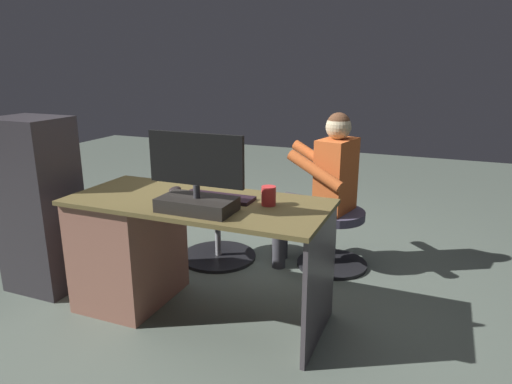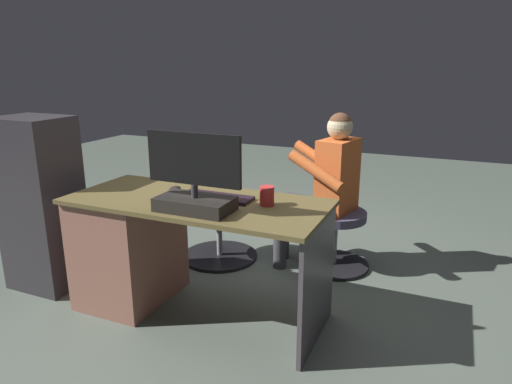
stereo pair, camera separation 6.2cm
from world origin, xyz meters
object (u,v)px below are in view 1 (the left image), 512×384
Objects in this scene: desk at (143,245)px; office_chair_teddy at (218,229)px; cup at (269,196)px; computer_mouse at (175,190)px; teddy_bear at (217,185)px; keyboard at (218,197)px; tv_remote at (169,200)px; person at (323,180)px; visitor_chair at (333,233)px; monitor at (197,187)px.

office_chair_teddy is at bearing -99.31° from desk.
cup is 0.18× the size of office_chair_teddy.
desk is 0.79m from office_chair_teddy.
teddy_bear is (0.07, -0.69, -0.15)m from computer_mouse.
keyboard is 2.80× the size of tv_remote.
office_chair_teddy is (-0.12, -0.76, -0.15)m from desk.
keyboard is 0.37× the size of person.
desk reaches higher than visitor_chair.
monitor is 1.19m from person.
tv_remote is 0.99m from office_chair_teddy.
person is (-0.40, -1.11, -0.19)m from monitor.
office_chair_teddy is at bearing -110.26° from tv_remote.
keyboard is at bearing -172.49° from desk.
keyboard is 0.73× the size of office_chair_teddy.
monitor is 3.55× the size of tv_remote.
desk is 9.93× the size of tv_remote.
computer_mouse is (0.29, -0.02, 0.01)m from keyboard.
monitor is 0.40m from cup.
desk is at bearing 4.64° from cup.
desk is at bearing -47.28° from tv_remote.
cup is at bearing 166.02° from tv_remote.
keyboard is 0.96m from person.
cup reaches higher than desk.
visitor_chair is 0.41m from person.
person is (-0.76, -0.17, 0.07)m from teddy_bear.
keyboard is 0.93m from office_chair_teddy.
keyboard reaches higher than office_chair_teddy.
teddy_bear is 0.63× the size of visitor_chair.
cup is at bearing 178.19° from computer_mouse.
visitor_chair is (-0.97, -0.96, -0.13)m from desk.
monitor is 5.55× the size of computer_mouse.
teddy_bear is 0.92m from visitor_chair.
teddy_bear reaches higher than visitor_chair.
cup is at bearing -175.36° from desk.
computer_mouse is 0.91× the size of cup.
cup is (-0.60, 0.02, 0.03)m from computer_mouse.
keyboard reaches higher than tv_remote.
desk is at bearing 44.66° from visitor_chair.
cup is 1.04m from visitor_chair.
office_chair_teddy is at bearing -68.68° from monitor.
cup is 0.09× the size of person.
teddy_bear is (0.36, -0.71, -0.14)m from keyboard.
office_chair_teddy and visitor_chair have the same top height.
teddy_bear is 0.29× the size of person.
cup is at bearing 133.57° from teddy_bear.
computer_mouse is 0.17× the size of office_chair_teddy.
person is at bearing -133.28° from desk.
tv_remote is (0.54, 0.15, -0.04)m from cup.
teddy_bear is at bearing -110.38° from tv_remote.
cup is (-0.80, -0.06, 0.38)m from desk.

